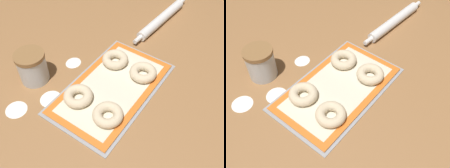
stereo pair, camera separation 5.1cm
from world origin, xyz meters
The scene contains 12 objects.
ground_plane centered at (0.00, 0.00, 0.00)m, with size 2.80×2.80×0.00m, color olive.
baking_tray centered at (0.01, 0.01, 0.00)m, with size 0.53×0.31×0.01m.
baking_mat centered at (0.01, 0.01, 0.01)m, with size 0.50×0.29×0.00m.
bagel_front_left centered at (-0.12, -0.06, 0.03)m, with size 0.11×0.11×0.04m.
bagel_front_right centered at (0.14, -0.06, 0.03)m, with size 0.11×0.11×0.04m.
bagel_back_left centered at (-0.11, 0.08, 0.03)m, with size 0.11×0.11×0.04m.
bagel_back_right centered at (0.14, 0.08, 0.03)m, with size 0.11×0.11×0.04m.
flour_canister centered at (-0.12, 0.31, 0.07)m, with size 0.12×0.12×0.14m.
rolling_pin centered at (0.53, 0.06, 0.02)m, with size 0.48×0.07×0.05m.
flour_patch_near centered at (-0.17, 0.18, 0.00)m, with size 0.09×0.08×0.00m.
flour_patch_far centered at (0.04, 0.24, 0.00)m, with size 0.07×0.07×0.00m.
flour_patch_side centered at (-0.28, 0.25, 0.00)m, with size 0.08×0.08×0.00m.
Camera 1 is at (-0.56, -0.38, 0.81)m, focal length 42.00 mm.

